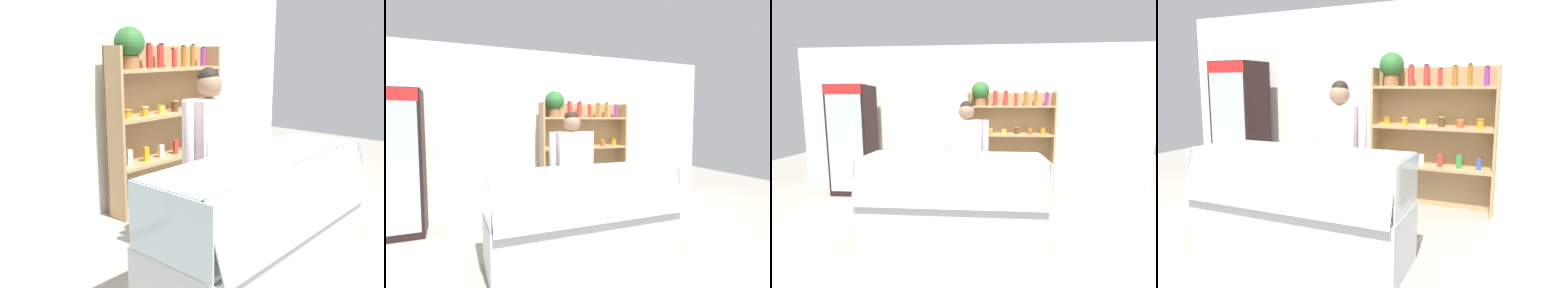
% 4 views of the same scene
% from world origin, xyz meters
% --- Properties ---
extents(ground_plane, '(12.00, 12.00, 0.00)m').
position_xyz_m(ground_plane, '(0.00, 0.00, 0.00)').
color(ground_plane, gray).
extents(back_wall, '(6.80, 0.10, 2.70)m').
position_xyz_m(back_wall, '(0.00, 2.15, 1.35)').
color(back_wall, white).
rests_on(back_wall, ground).
extents(shelving_unit, '(1.56, 0.32, 2.01)m').
position_xyz_m(shelving_unit, '(0.60, 1.88, 1.16)').
color(shelving_unit, tan).
rests_on(shelving_unit, ground).
extents(deli_display_case, '(2.05, 0.77, 1.01)m').
position_xyz_m(deli_display_case, '(-0.12, -0.01, 0.31)').
color(deli_display_case, silver).
rests_on(deli_display_case, ground).
extents(shop_clerk, '(0.60, 0.25, 1.64)m').
position_xyz_m(shop_clerk, '(-0.01, 0.63, 0.97)').
color(shop_clerk, '#2D2D38').
rests_on(shop_clerk, ground).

